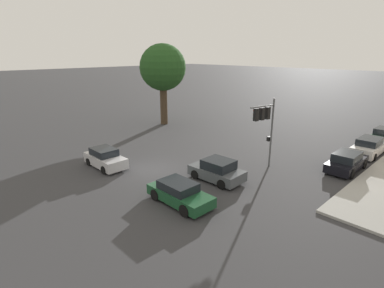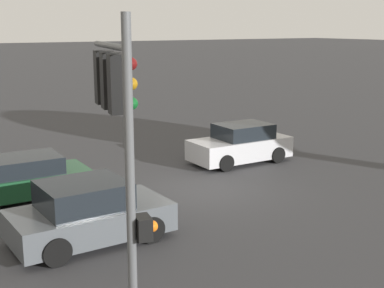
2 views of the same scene
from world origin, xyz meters
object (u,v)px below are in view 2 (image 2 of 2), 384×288
crossing_car_0 (19,179)px  crossing_car_2 (240,144)px  traffic_signal (119,113)px  crossing_car_1 (88,213)px

crossing_car_0 → crossing_car_2: size_ratio=1.09×
crossing_car_0 → crossing_car_2: (-8.40, -0.20, 0.06)m
traffic_signal → crossing_car_1: 5.25m
crossing_car_0 → crossing_car_1: (-0.65, 4.11, 0.07)m
traffic_signal → crossing_car_0: size_ratio=1.27×
crossing_car_1 → crossing_car_0: bearing=96.9°
traffic_signal → crossing_car_2: size_ratio=1.38×
crossing_car_0 → crossing_car_1: bearing=99.3°
crossing_car_0 → crossing_car_2: crossing_car_2 is taller
traffic_signal → crossing_car_1: (-0.90, -4.12, -3.12)m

